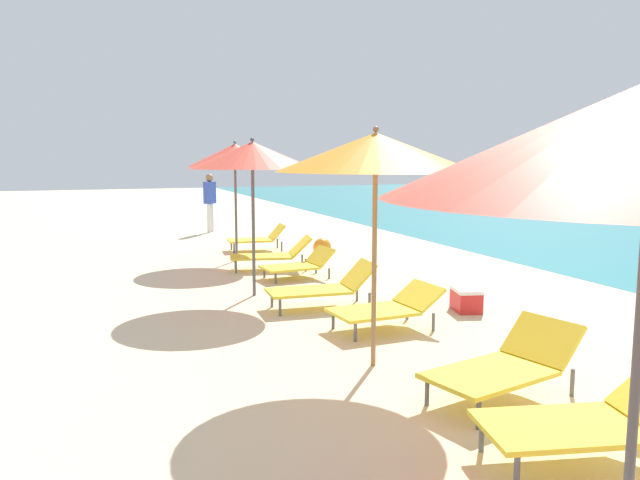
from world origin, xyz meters
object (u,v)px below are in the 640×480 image
lounger_second_shoreside (387,307)px  person_walking_near (210,197)px  umbrella_second (376,153)px  lounger_third_shoreside (299,264)px  lounger_farthest_shoreside (258,238)px  lounger_farthest_inland (273,254)px  lounger_third_inland (324,286)px  lounger_second_inland (505,364)px  beach_ball (322,247)px  umbrella_third (252,155)px  umbrella_farthest (235,156)px  lounger_nearest_shoreside (589,420)px  cooler_box (466,300)px

lounger_second_shoreside → person_walking_near: bearing=-92.8°
umbrella_second → lounger_third_shoreside: 5.08m
lounger_farthest_shoreside → lounger_farthest_inland: 2.45m
lounger_third_inland → lounger_farthest_shoreside: lounger_third_inland is taller
umbrella_second → lounger_second_inland: 2.32m
lounger_farthest_inland → beach_ball: (1.43, 1.16, -0.11)m
umbrella_third → lounger_farthest_shoreside: umbrella_third is taller
lounger_second_inland → beach_ball: 8.08m
person_walking_near → lounger_second_inland: bearing=-52.1°
lounger_third_shoreside → lounger_farthest_inland: 0.97m
lounger_farthest_shoreside → beach_ball: (1.08, -1.26, -0.09)m
lounger_second_shoreside → umbrella_second: bearing=54.0°
lounger_farthest_inland → beach_ball: bearing=-129.4°
lounger_second_inland → umbrella_farthest: umbrella_farthest is taller
umbrella_third → beach_ball: 4.37m
lounger_nearest_shoreside → lounger_farthest_inland: 8.00m
umbrella_second → lounger_second_shoreside: umbrella_second is taller
lounger_nearest_shoreside → lounger_farthest_inland: (0.03, 8.00, -0.02)m
lounger_nearest_shoreside → lounger_third_inland: lounger_third_inland is taller
umbrella_second → beach_ball: size_ratio=6.16×
lounger_third_inland → umbrella_second: bearing=84.8°
cooler_box → lounger_nearest_shoreside: bearing=-112.5°
umbrella_second → person_walking_near: bearing=87.5°
lounger_second_inland → lounger_third_shoreside: 5.87m
person_walking_near → beach_ball: (1.46, -5.07, -0.79)m
lounger_third_shoreside → lounger_second_inland: bearing=84.7°
lounger_second_shoreside → cooler_box: (1.45, 0.45, -0.12)m
umbrella_third → lounger_farthest_shoreside: size_ratio=1.82×
lounger_second_shoreside → umbrella_farthest: bearing=-88.0°
lounger_second_shoreside → lounger_third_inland: (-0.34, 1.30, 0.03)m
beach_ball → lounger_third_shoreside: bearing=-120.2°
person_walking_near → lounger_second_shoreside: bearing=-51.8°
umbrella_third → umbrella_farthest: (0.47, 3.27, -0.00)m
umbrella_farthest → lounger_farthest_inland: 2.26m
lounger_third_shoreside → beach_ball: 2.44m
lounger_nearest_shoreside → umbrella_farthest: size_ratio=0.64×
person_walking_near → umbrella_second: bearing=-55.4°
lounger_nearest_shoreside → person_walking_near: bearing=-77.2°
lounger_second_inland → cooler_box: lounger_second_inland is taller
lounger_nearest_shoreside → lounger_second_inland: 1.20m
umbrella_second → person_walking_near: umbrella_second is taller
lounger_nearest_shoreside → lounger_third_inland: 4.87m
lounger_third_shoreside → cooler_box: (1.43, -3.03, -0.09)m
lounger_third_shoreside → person_walking_near: person_walking_near is taller
lounger_third_shoreside → beach_ball: size_ratio=3.22×
lounger_farthest_inland → cooler_box: 4.30m
lounger_second_inland → lounger_farthest_inland: (-0.16, 6.81, -0.02)m
lounger_second_inland → person_walking_near: (-0.19, 13.04, 0.67)m
umbrella_second → lounger_third_inland: size_ratio=1.58×
umbrella_second → umbrella_third: (-0.34, 3.58, -0.03)m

